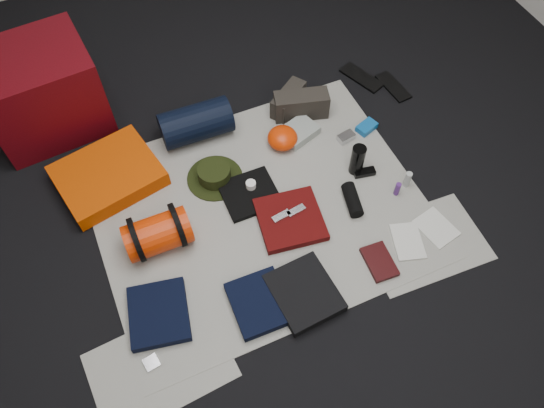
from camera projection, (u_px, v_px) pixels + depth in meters
name	position (u px, v px, depth m)	size (l,w,h in m)	color
floor	(260.00, 211.00, 2.69)	(4.50, 4.50, 0.02)	black
newspaper_mat	(260.00, 209.00, 2.68)	(1.60, 1.30, 0.01)	#B2B1A5
newspaper_sheet_front_left	(160.00, 366.00, 2.25)	(0.58, 0.40, 0.00)	#B2B1A5
newspaper_sheet_front_right	(424.00, 243.00, 2.57)	(0.58, 0.40, 0.00)	#B2B1A5
red_cabinet	(42.00, 91.00, 2.80)	(0.57, 0.48, 0.48)	#51050C
sleeping_pad	(108.00, 176.00, 2.73)	(0.50, 0.41, 0.09)	#CC4102
stuff_sack	(158.00, 234.00, 2.49)	(0.18, 0.18, 0.31)	red
sack_strap_left	(136.00, 240.00, 2.46)	(0.22, 0.22, 0.03)	black
sack_strap_right	(177.00, 225.00, 2.50)	(0.22, 0.22, 0.03)	black
navy_duffel	(196.00, 123.00, 2.86)	(0.20, 0.20, 0.38)	black
boonie_brim	(215.00, 178.00, 2.78)	(0.29, 0.29, 0.01)	black
boonie_crown	(214.00, 173.00, 2.74)	(0.17, 0.17, 0.07)	black
hiking_boot_left	(288.00, 100.00, 3.00)	(0.25, 0.09, 0.12)	#2D2923
hiking_boot_right	(301.00, 105.00, 2.96)	(0.30, 0.11, 0.15)	#2D2923
flip_flop_left	(362.00, 78.00, 3.18)	(0.10, 0.27, 0.02)	black
flip_flop_right	(393.00, 87.00, 3.14)	(0.09, 0.25, 0.01)	black
trousers_navy_a	(159.00, 314.00, 2.35)	(0.26, 0.29, 0.05)	black
trousers_navy_b	(259.00, 303.00, 2.38)	(0.24, 0.28, 0.04)	black
trousers_charcoal	(304.00, 293.00, 2.40)	(0.27, 0.31, 0.05)	black
black_tshirt	(250.00, 194.00, 2.71)	(0.27, 0.25, 0.03)	black
red_shirt	(290.00, 219.00, 2.62)	(0.31, 0.31, 0.04)	#490807
orange_stuff_sack	(282.00, 138.00, 2.86)	(0.16, 0.16, 0.11)	red
first_aid_pouch	(298.00, 132.00, 2.92)	(0.20, 0.15, 0.05)	gray
water_bottle	(357.00, 160.00, 2.73)	(0.07, 0.07, 0.18)	black
speaker	(352.00, 200.00, 2.66)	(0.07, 0.07, 0.18)	black
compact_camera	(346.00, 137.00, 2.91)	(0.09, 0.06, 0.04)	silver
cyan_case	(367.00, 127.00, 2.95)	(0.11, 0.07, 0.04)	#0F5699
toiletry_purple	(397.00, 189.00, 2.69)	(0.03, 0.03, 0.08)	#4D2270
toiletry_clear	(407.00, 179.00, 2.72)	(0.03, 0.03, 0.10)	#A1A6A2
paperback_book	(379.00, 262.00, 2.50)	(0.12, 0.19, 0.03)	black
map_booklet	(408.00, 241.00, 2.57)	(0.14, 0.20, 0.01)	beige
map_printout	(436.00, 228.00, 2.61)	(0.15, 0.19, 0.01)	beige
sunglasses	(364.00, 172.00, 2.78)	(0.11, 0.05, 0.03)	black
key_cluster	(151.00, 363.00, 2.25)	(0.06, 0.06, 0.01)	silver
tape_roll	(251.00, 185.00, 2.70)	(0.05, 0.05, 0.04)	white
energy_bar_a	(281.00, 216.00, 2.60)	(0.10, 0.04, 0.01)	silver
energy_bar_b	(296.00, 211.00, 2.61)	(0.10, 0.04, 0.01)	silver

